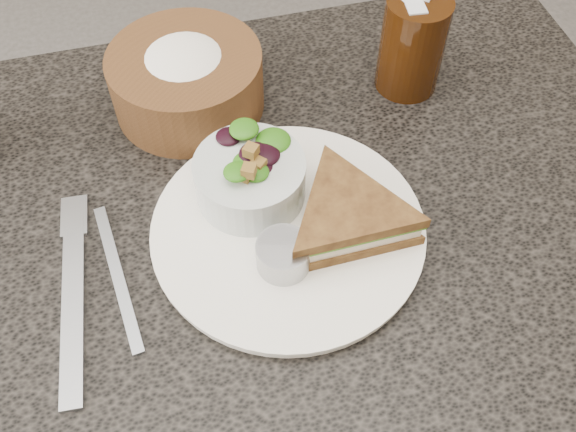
# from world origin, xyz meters

# --- Properties ---
(dining_table) EXTENTS (1.00, 0.70, 0.75)m
(dining_table) POSITION_xyz_m (0.00, 0.00, 0.38)
(dining_table) COLOR black
(dining_table) RESTS_ON floor
(dinner_plate) EXTENTS (0.28, 0.28, 0.01)m
(dinner_plate) POSITION_xyz_m (0.06, -0.00, 0.76)
(dinner_plate) COLOR white
(dinner_plate) RESTS_ON dining_table
(sandwich) EXTENTS (0.16, 0.16, 0.04)m
(sandwich) POSITION_xyz_m (0.12, -0.02, 0.78)
(sandwich) COLOR brown
(sandwich) RESTS_ON dinner_plate
(salad_bowl) EXTENTS (0.13, 0.13, 0.07)m
(salad_bowl) POSITION_xyz_m (0.04, 0.05, 0.79)
(salad_bowl) COLOR silver
(salad_bowl) RESTS_ON dinner_plate
(dressing_ramekin) EXTENTS (0.05, 0.05, 0.03)m
(dressing_ramekin) POSITION_xyz_m (0.05, -0.04, 0.78)
(dressing_ramekin) COLOR #939597
(dressing_ramekin) RESTS_ON dinner_plate
(orange_wedge) EXTENTS (0.07, 0.07, 0.03)m
(orange_wedge) POSITION_xyz_m (0.07, 0.08, 0.78)
(orange_wedge) COLOR orange
(orange_wedge) RESTS_ON dinner_plate
(fork) EXTENTS (0.04, 0.21, 0.01)m
(fork) POSITION_xyz_m (-0.16, -0.03, 0.75)
(fork) COLOR #9FA3A9
(fork) RESTS_ON dining_table
(knife) EXTENTS (0.03, 0.18, 0.00)m
(knife) POSITION_xyz_m (-0.11, -0.01, 0.75)
(knife) COLOR #A1A8B1
(knife) RESTS_ON dining_table
(bread_basket) EXTENTS (0.18, 0.18, 0.10)m
(bread_basket) POSITION_xyz_m (-0.00, 0.21, 0.80)
(bread_basket) COLOR brown
(bread_basket) RESTS_ON dining_table
(cola_glass) EXTENTS (0.10, 0.10, 0.13)m
(cola_glass) POSITION_xyz_m (0.26, 0.18, 0.81)
(cola_glass) COLOR black
(cola_glass) RESTS_ON dining_table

